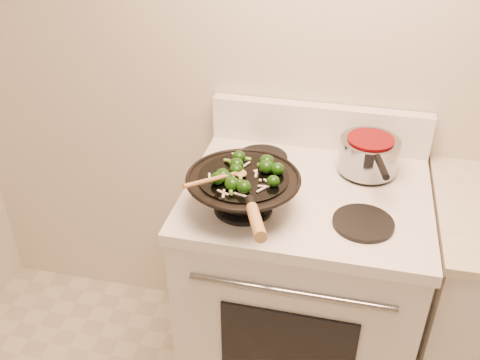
# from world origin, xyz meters

# --- Properties ---
(stove) EXTENTS (0.78, 0.67, 1.08)m
(stove) POSITION_xyz_m (-0.30, 1.17, 0.47)
(stove) COLOR white
(stove) RESTS_ON ground
(wok) EXTENTS (0.34, 0.55, 0.21)m
(wok) POSITION_xyz_m (-0.47, 1.02, 0.99)
(wok) COLOR black
(wok) RESTS_ON stove
(stirfry) EXTENTS (0.22, 0.25, 0.04)m
(stirfry) POSITION_xyz_m (-0.47, 1.02, 1.05)
(stirfry) COLOR black
(stirfry) RESTS_ON wok
(wooden_spoon) EXTENTS (0.15, 0.22, 0.06)m
(wooden_spoon) POSITION_xyz_m (-0.52, 0.97, 1.06)
(wooden_spoon) COLOR #A57640
(wooden_spoon) RESTS_ON wok
(saucepan) EXTENTS (0.20, 0.32, 0.12)m
(saucepan) POSITION_xyz_m (-0.11, 1.32, 0.99)
(saucepan) COLOR gray
(saucepan) RESTS_ON stove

